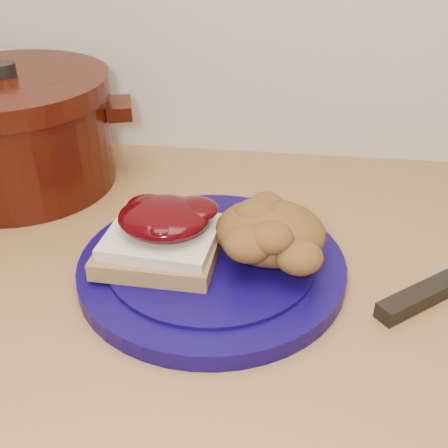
# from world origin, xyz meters

# --- Properties ---
(plate) EXTENTS (0.31, 0.31, 0.02)m
(plate) POSITION_xyz_m (-0.01, 1.49, 0.91)
(plate) COLOR #0C0441
(plate) RESTS_ON wood_countertop
(sandwich) EXTENTS (0.12, 0.11, 0.06)m
(sandwich) POSITION_xyz_m (-0.06, 1.48, 0.95)
(sandwich) COLOR olive
(sandwich) RESTS_ON plate
(stuffing_mound) EXTENTS (0.12, 0.11, 0.06)m
(stuffing_mound) POSITION_xyz_m (0.05, 1.50, 0.95)
(stuffing_mound) COLOR brown
(stuffing_mound) RESTS_ON plate
(butter_knife) EXTENTS (0.12, 0.14, 0.00)m
(butter_knife) POSITION_xyz_m (0.22, 1.51, 0.90)
(butter_knife) COLOR silver
(butter_knife) RESTS_ON wood_countertop
(dutch_oven) EXTENTS (0.31, 0.31, 0.16)m
(dutch_oven) POSITION_xyz_m (-0.29, 1.66, 0.97)
(dutch_oven) COLOR black
(dutch_oven) RESTS_ON wood_countertop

